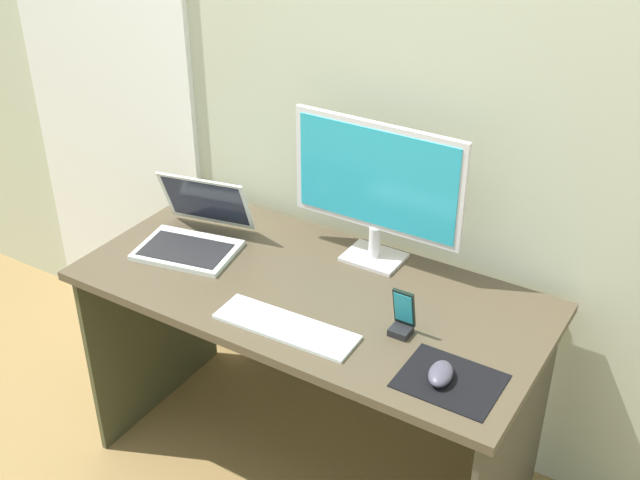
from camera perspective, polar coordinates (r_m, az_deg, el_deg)
name	(u,v)px	position (r m, az deg, el deg)	size (l,w,h in m)	color
ground_plane	(311,465)	(2.82, -0.63, -15.84)	(8.00, 8.00, 0.00)	olive
wall_back	(379,80)	(2.43, 4.27, 11.37)	(6.00, 0.04, 2.50)	#B8BD9F
door_left	(108,92)	(3.13, -14.93, 10.20)	(0.82, 0.02, 2.02)	white
desk	(310,329)	(2.44, -0.70, -6.39)	(1.40, 0.67, 0.73)	#4B402E
monitor	(377,185)	(2.36, 4.08, 3.95)	(0.56, 0.14, 0.45)	silver
laptop	(194,233)	(2.57, -9.04, 0.47)	(0.36, 0.35, 0.21)	silver
keyboard_external	(286,327)	(2.18, -2.45, -6.23)	(0.41, 0.12, 0.01)	white
mousepad	(450,381)	(2.04, 9.30, -9.92)	(0.25, 0.20, 0.00)	black
mouse	(441,374)	(2.03, 8.64, -9.45)	(0.06, 0.10, 0.04)	#474354
phone_in_dock	(403,318)	(2.15, 5.93, -5.60)	(0.06, 0.06, 0.14)	black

